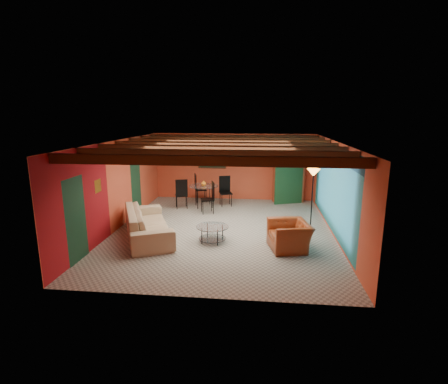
# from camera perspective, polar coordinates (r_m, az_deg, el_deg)

# --- Properties ---
(room) EXTENTS (6.52, 8.01, 2.71)m
(room) POSITION_cam_1_polar(r_m,az_deg,el_deg) (10.20, -0.05, 6.53)
(room) COLOR gray
(room) RESTS_ON ground
(sofa) EXTENTS (2.20, 3.07, 0.84)m
(sofa) POSITION_cam_1_polar(r_m,az_deg,el_deg) (10.14, -12.50, -5.06)
(sofa) COLOR tan
(sofa) RESTS_ON ground
(armchair) EXTENTS (1.19, 1.30, 0.73)m
(armchair) POSITION_cam_1_polar(r_m,az_deg,el_deg) (9.26, 10.74, -7.08)
(armchair) COLOR maroon
(armchair) RESTS_ON ground
(coffee_table) EXTENTS (1.06, 1.06, 0.46)m
(coffee_table) POSITION_cam_1_polar(r_m,az_deg,el_deg) (9.62, -1.94, -6.94)
(coffee_table) COLOR silver
(coffee_table) RESTS_ON ground
(dining_table) EXTENTS (2.77, 2.77, 1.15)m
(dining_table) POSITION_cam_1_polar(r_m,az_deg,el_deg) (13.08, -3.36, -0.03)
(dining_table) COLOR white
(dining_table) RESTS_ON ground
(armoire) EXTENTS (1.24, 0.89, 1.96)m
(armoire) POSITION_cam_1_polar(r_m,az_deg,el_deg) (13.94, 10.60, 2.29)
(armoire) COLOR brown
(armoire) RESTS_ON ground
(floor_lamp) EXTENTS (0.46, 0.46, 1.91)m
(floor_lamp) POSITION_cam_1_polar(r_m,az_deg,el_deg) (10.68, 14.34, -1.27)
(floor_lamp) COLOR black
(floor_lamp) RESTS_ON ground
(ceiling_fan) EXTENTS (1.50, 1.50, 0.44)m
(ceiling_fan) POSITION_cam_1_polar(r_m,az_deg,el_deg) (10.09, -0.12, 6.46)
(ceiling_fan) COLOR #472614
(ceiling_fan) RESTS_ON ceiling
(painting) EXTENTS (1.05, 0.03, 0.65)m
(painting) POSITION_cam_1_polar(r_m,az_deg,el_deg) (14.19, -1.99, 5.43)
(painting) COLOR black
(painting) RESTS_ON wall_back
(potted_plant) EXTENTS (0.49, 0.44, 0.50)m
(potted_plant) POSITION_cam_1_polar(r_m,az_deg,el_deg) (13.77, 10.81, 7.31)
(potted_plant) COLOR #26661E
(potted_plant) RESTS_ON armoire
(vase) EXTENTS (0.23, 0.23, 0.20)m
(vase) POSITION_cam_1_polar(r_m,az_deg,el_deg) (12.94, -3.40, 2.88)
(vase) COLOR orange
(vase) RESTS_ON dining_table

